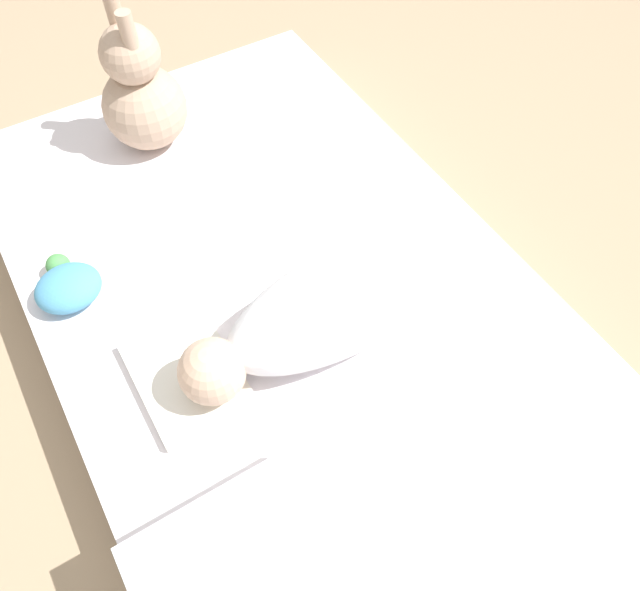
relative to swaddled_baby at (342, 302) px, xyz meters
The scene contains 6 objects.
ground_plane 0.25m from the swaddled_baby, 23.41° to the left, with size 12.00×12.00×0.00m, color #9E8466.
bed_mattress 0.19m from the swaddled_baby, 23.41° to the left, with size 1.58×0.91×0.13m.
burp_cloth 0.31m from the swaddled_baby, 79.30° to the left, with size 0.23×0.17×0.02m.
swaddled_baby is the anchor object (origin of this frame).
bunny_plush 0.68m from the swaddled_baby, ahead, with size 0.19×0.19×0.34m.
turtle_plush 0.53m from the swaddled_baby, 50.60° to the left, with size 0.15×0.13×0.07m.
Camera 1 is at (-0.62, 0.31, 1.13)m, focal length 35.00 mm.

